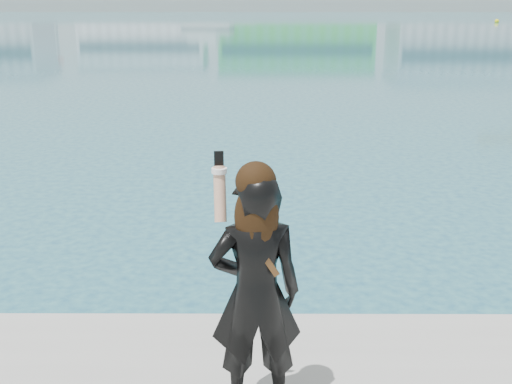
{
  "coord_description": "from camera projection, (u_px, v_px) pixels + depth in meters",
  "views": [
    {
      "loc": [
        0.72,
        -4.14,
        3.56
      ],
      "look_at": [
        0.7,
        0.39,
        2.13
      ],
      "focal_mm": 45.0,
      "sensor_mm": 36.0,
      "label": 1
    }
  ],
  "objects": [
    {
      "name": "buoy_near",
      "position": [
        497.0,
        23.0,
        74.19
      ],
      "size": [
        0.5,
        0.5,
        0.5
      ],
      "primitive_type": "sphere",
      "color": "#FFEE0D",
      "rests_on": "ground"
    },
    {
      "name": "woman",
      "position": [
        255.0,
        287.0,
        4.21
      ],
      "size": [
        0.65,
        0.46,
        1.78
      ],
      "rotation": [
        0.0,
        0.0,
        3.24
      ],
      "color": "black",
      "rests_on": "near_quay"
    },
    {
      "name": "far_quay",
      "position": [
        255.0,
        4.0,
        128.71
      ],
      "size": [
        320.0,
        40.0,
        2.0
      ],
      "primitive_type": "cube",
      "color": "#9E9E99",
      "rests_on": "ground"
    }
  ]
}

